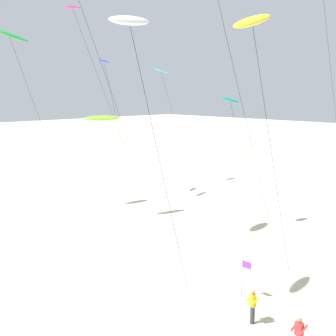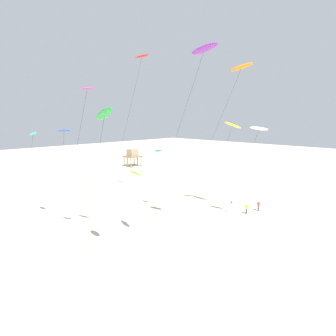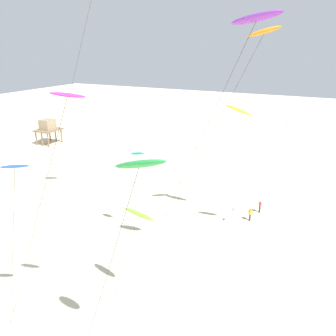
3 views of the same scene
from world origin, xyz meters
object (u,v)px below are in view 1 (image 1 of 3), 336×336
kite_white (130,22)px  kite_flyer_middle (253,306)px  kite_green (9,35)px  kite_flyer_nearest (299,335)px  kite_teal (231,102)px  marker_flag (244,272)px  kite_lime (102,118)px  kite_yellow (253,22)px  kite_cyan (161,72)px  kite_magenta (75,13)px  kite_blue (105,64)px

kite_white → kite_flyer_middle: (4.42, 3.56, -12.86)m
kite_green → kite_flyer_nearest: (28.28, -1.09, -14.59)m
kite_teal → marker_flag: kite_teal is taller
kite_flyer_nearest → kite_teal: bearing=138.5°
kite_teal → kite_lime: bearing=-148.6°
kite_white → kite_yellow: 6.07m
kite_teal → kite_cyan: 17.75m
marker_flag → kite_magenta: bearing=169.4°
kite_blue → kite_white: size_ratio=0.98×
kite_magenta → kite_white: (19.64, -9.50, -3.98)m
kite_blue → kite_flyer_middle: size_ratio=8.40×
kite_cyan → kite_flyer_middle: 33.37m
kite_blue → kite_yellow: 24.30m
kite_lime → kite_flyer_middle: kite_lime is taller
kite_white → marker_flag: bearing=63.9°
kite_lime → kite_flyer_middle: size_ratio=5.36×
kite_yellow → kite_flyer_nearest: size_ratio=8.89×
kite_magenta → kite_green: (-1.48, -5.50, -2.25)m
kite_white → kite_green: size_ratio=0.87×
kite_lime → kite_cyan: 15.34m
kite_white → kite_cyan: size_ratio=1.05×
kite_teal → kite_white: bearing=-69.3°
kite_flyer_middle → kite_flyer_nearest: bearing=-13.3°
kite_teal → kite_cyan: (-15.80, 7.55, 2.90)m
kite_green → kite_yellow: bearing=3.7°
kite_blue → kite_flyer_nearest: size_ratio=8.40×
kite_blue → kite_green: (-0.58, -9.29, 1.95)m
marker_flag → kite_blue: bearing=161.1°
kite_yellow → kite_flyer_middle: bearing=-45.5°
kite_cyan → kite_magenta: bearing=-83.3°
kite_flyer_middle → kite_blue: bearing=158.7°
kite_blue → kite_magenta: bearing=-76.5°
kite_flyer_nearest → kite_flyer_middle: bearing=166.7°
kite_flyer_middle → marker_flag: (-1.80, 1.78, 0.60)m
kite_green → marker_flag: 27.60m
kite_blue → kite_yellow: bearing=-18.6°
kite_teal → kite_flyer_nearest: size_ratio=6.32×
kite_flyer_nearest → kite_flyer_middle: 2.81m
kite_teal → kite_cyan: bearing=154.5°
kite_green → kite_white: bearing=-10.7°
kite_yellow → kite_cyan: size_ratio=1.10×
kite_green → kite_flyer_middle: bearing=-1.0°
kite_blue → kite_flyer_nearest: bearing=-20.5°
kite_white → kite_cyan: (-21.04, 21.44, -0.78)m
kite_white → kite_teal: bearing=110.7°
kite_teal → kite_flyer_middle: size_ratio=6.32×
kite_teal → kite_cyan: kite_cyan is taller
kite_cyan → kite_flyer_nearest: (28.20, -18.53, -12.08)m
kite_lime → kite_flyer_middle: (18.66, -4.83, -7.74)m
kite_blue → kite_white: kite_white is taller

